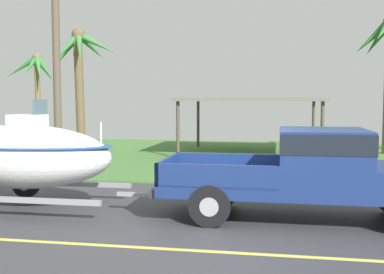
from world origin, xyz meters
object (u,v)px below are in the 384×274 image
(palm_tree_near_left, at_px, (37,75))
(utility_pole, at_px, (56,47))
(boat_on_trailer, at_px, (19,156))
(carport_awning, at_px, (252,101))
(pickup_truck_towing, at_px, (321,170))
(palm_tree_mid, at_px, (80,61))

(palm_tree_near_left, xyz_separation_m, utility_pole, (5.94, -9.76, 0.31))
(boat_on_trailer, bearing_deg, carport_awning, 68.53)
(pickup_truck_towing, height_order, palm_tree_mid, palm_tree_mid)
(boat_on_trailer, height_order, carport_awning, carport_awning)
(carport_awning, bearing_deg, boat_on_trailer, -111.47)
(pickup_truck_towing, distance_m, palm_tree_near_left, 20.09)
(carport_awning, bearing_deg, palm_tree_near_left, 165.71)
(pickup_truck_towing, bearing_deg, boat_on_trailer, 180.00)
(boat_on_trailer, relative_size, palm_tree_mid, 0.98)
(palm_tree_near_left, relative_size, palm_tree_mid, 0.87)
(pickup_truck_towing, xyz_separation_m, carport_awning, (-2.01, 11.40, 1.35))
(pickup_truck_towing, relative_size, carport_awning, 0.95)
(carport_awning, bearing_deg, pickup_truck_towing, -79.99)
(pickup_truck_towing, distance_m, carport_awning, 11.65)
(palm_tree_mid, height_order, utility_pole, utility_pole)
(pickup_truck_towing, height_order, boat_on_trailer, boat_on_trailer)
(carport_awning, bearing_deg, palm_tree_mid, -178.20)
(palm_tree_near_left, distance_m, palm_tree_mid, 5.09)
(carport_awning, relative_size, palm_tree_near_left, 1.24)
(pickup_truck_towing, distance_m, boat_on_trailer, 6.49)
(carport_awning, xyz_separation_m, utility_pole, (-5.81, -6.77, 1.70))
(carport_awning, relative_size, palm_tree_mid, 1.07)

